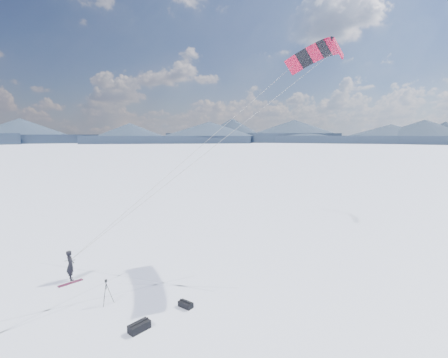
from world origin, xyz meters
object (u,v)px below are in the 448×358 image
object	(u,v)px
tripod	(106,288)
gear_bag_b	(186,304)
snowkiter	(71,280)
snowboard	(71,283)
gear_bag_a	(139,327)

from	to	relation	value
tripod	gear_bag_b	distance (m)	3.99
snowkiter	tripod	xyz separation A→B (m)	(2.24, -3.34, 0.80)
gear_bag_b	snowkiter	bearing A→B (deg)	-167.81
snowboard	tripod	distance (m)	3.67
tripod	gear_bag_a	distance (m)	3.17
snowkiter	tripod	distance (m)	4.10
gear_bag_a	tripod	bearing A→B (deg)	85.78
tripod	gear_bag_b	size ratio (longest dim) A/B	1.60
gear_bag_b	gear_bag_a	bearing A→B (deg)	-97.27
snowkiter	tripod	size ratio (longest dim) A/B	1.40
gear_bag_a	gear_bag_b	world-z (taller)	gear_bag_a
snowkiter	snowboard	size ratio (longest dim) A/B	1.31
gear_bag_a	gear_bag_b	xyz separation A→B (m)	(2.17, 1.38, -0.04)
snowkiter	gear_bag_b	distance (m)	7.56
snowboard	tripod	world-z (taller)	tripod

